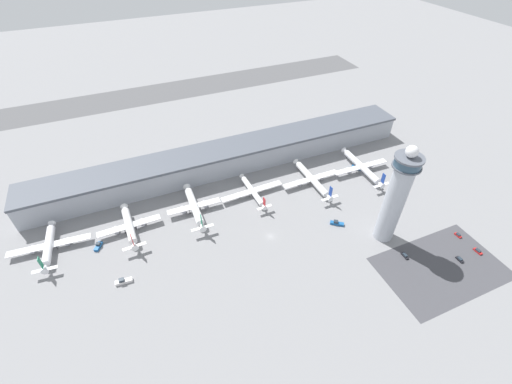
# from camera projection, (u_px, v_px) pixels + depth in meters

# --- Properties ---
(ground_plane) EXTENTS (1000.00, 1000.00, 0.00)m
(ground_plane) POSITION_uv_depth(u_px,v_px,m) (271.00, 236.00, 192.63)
(ground_plane) COLOR gray
(terminal_building) EXTENTS (262.46, 25.00, 17.41)m
(terminal_building) POSITION_uv_depth(u_px,v_px,m) (228.00, 158.00, 235.68)
(terminal_building) COLOR #A3A8B2
(terminal_building) RESTS_ON ground
(runway_strip) EXTENTS (393.68, 44.00, 0.01)m
(runway_strip) POSITION_uv_depth(u_px,v_px,m) (182.00, 89.00, 340.34)
(runway_strip) COLOR #515154
(runway_strip) RESTS_ON ground
(control_tower) EXTENTS (13.91, 13.91, 59.85)m
(control_tower) POSITION_uv_depth(u_px,v_px,m) (396.00, 197.00, 174.11)
(control_tower) COLOR #ADB2BC
(control_tower) RESTS_ON ground
(parking_lot_surface) EXTENTS (64.00, 40.00, 0.01)m
(parking_lot_surface) POSITION_uv_depth(u_px,v_px,m) (441.00, 268.00, 176.43)
(parking_lot_surface) COLOR #424247
(parking_lot_surface) RESTS_ON ground
(airplane_gate_alpha) EXTENTS (41.86, 35.61, 13.02)m
(airplane_gate_alpha) POSITION_uv_depth(u_px,v_px,m) (49.00, 246.00, 182.41)
(airplane_gate_alpha) COLOR white
(airplane_gate_alpha) RESTS_ON ground
(airplane_gate_bravo) EXTENTS (35.13, 35.91, 13.85)m
(airplane_gate_bravo) POSITION_uv_depth(u_px,v_px,m) (129.00, 226.00, 192.73)
(airplane_gate_bravo) COLOR white
(airplane_gate_bravo) RESTS_ON ground
(airplane_gate_charlie) EXTENTS (32.22, 40.31, 14.45)m
(airplane_gate_charlie) POSITION_uv_depth(u_px,v_px,m) (194.00, 206.00, 204.48)
(airplane_gate_charlie) COLOR white
(airplane_gate_charlie) RESTS_ON ground
(airplane_gate_delta) EXTENTS (41.44, 35.45, 10.94)m
(airplane_gate_delta) POSITION_uv_depth(u_px,v_px,m) (253.00, 191.00, 216.70)
(airplane_gate_delta) COLOR white
(airplane_gate_delta) RESTS_ON ground
(airplane_gate_echo) EXTENTS (40.47, 44.01, 12.84)m
(airplane_gate_echo) POSITION_uv_depth(u_px,v_px,m) (312.00, 179.00, 225.55)
(airplane_gate_echo) COLOR white
(airplane_gate_echo) RESTS_ON ground
(airplane_gate_foxtrot) EXTENTS (41.38, 44.94, 13.58)m
(airplane_gate_foxtrot) POSITION_uv_depth(u_px,v_px,m) (362.00, 167.00, 234.64)
(airplane_gate_foxtrot) COLOR white
(airplane_gate_foxtrot) RESTS_ON ground
(service_truck_catering) EXTENTS (5.02, 6.61, 2.70)m
(service_truck_catering) POSITION_uv_depth(u_px,v_px,m) (98.00, 246.00, 186.13)
(service_truck_catering) COLOR black
(service_truck_catering) RESTS_ON ground
(service_truck_fuel) EXTENTS (7.14, 8.27, 2.74)m
(service_truck_fuel) POSITION_uv_depth(u_px,v_px,m) (358.00, 167.00, 240.22)
(service_truck_fuel) COLOR black
(service_truck_fuel) RESTS_ON ground
(service_truck_baggage) EXTENTS (7.62, 6.54, 2.70)m
(service_truck_baggage) POSITION_uv_depth(u_px,v_px,m) (337.00, 223.00, 199.18)
(service_truck_baggage) COLOR black
(service_truck_baggage) RESTS_ON ground
(service_truck_water) EXTENTS (8.34, 2.80, 3.11)m
(service_truck_water) POSITION_uv_depth(u_px,v_px,m) (124.00, 281.00, 168.88)
(service_truck_water) COLOR black
(service_truck_water) RESTS_ON ground
(car_yellow_taxi) EXTENTS (1.85, 4.68, 1.53)m
(car_yellow_taxi) POSITION_uv_depth(u_px,v_px,m) (405.00, 256.00, 181.59)
(car_yellow_taxi) COLOR black
(car_yellow_taxi) RESTS_ON ground
(car_white_wagon) EXTENTS (1.86, 4.09, 1.47)m
(car_white_wagon) POSITION_uv_depth(u_px,v_px,m) (458.00, 235.00, 192.61)
(car_white_wagon) COLOR black
(car_white_wagon) RESTS_ON ground
(car_maroon_suv) EXTENTS (1.93, 4.25, 1.45)m
(car_maroon_suv) POSITION_uv_depth(u_px,v_px,m) (460.00, 259.00, 179.74)
(car_maroon_suv) COLOR black
(car_maroon_suv) RESTS_ON ground
(car_green_van) EXTENTS (2.01, 4.80, 1.56)m
(car_green_van) POSITION_uv_depth(u_px,v_px,m) (478.00, 251.00, 183.90)
(car_green_van) COLOR black
(car_green_van) RESTS_ON ground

